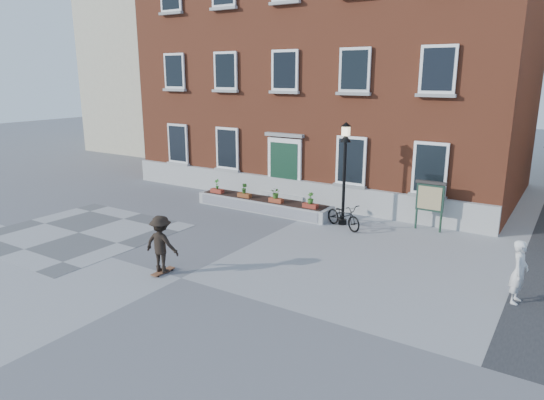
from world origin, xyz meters
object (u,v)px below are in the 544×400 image
Objects in this scene: bicycle at (344,216)px; lamp_post at (345,159)px; bystander at (519,272)px; notice_board at (430,197)px; skateboarder at (161,244)px.

bicycle is 2.12m from lamp_post.
bystander is at bearing -92.31° from bicycle.
notice_board is (2.76, 1.43, 0.79)m from bicycle.
bystander is 0.94× the size of skateboarder.
bicycle is at bearing 66.87° from bystander.
skateboarder is (-8.88, -3.51, 0.08)m from bystander.
bystander is at bearing 21.55° from skateboarder.
lamp_post is at bearing 71.83° from skateboarder.
skateboarder reaches higher than bystander.
bystander is 9.55m from skateboarder.
lamp_post is 3.40m from notice_board.
bicycle is 7.31m from skateboarder.
skateboarder is at bearing -175.39° from bicycle.
notice_board is 1.07× the size of skateboarder.
bystander is at bearing -29.77° from lamp_post.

